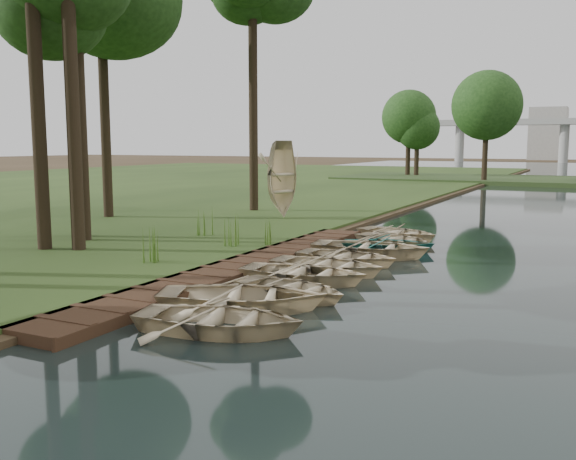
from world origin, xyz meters
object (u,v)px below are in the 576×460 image
at_px(boardwalk, 242,267).
at_px(rowboat_0, 219,315).
at_px(stored_rowboat, 282,210).
at_px(rowboat_2, 290,285).
at_px(rowboat_1, 243,293).

height_order(boardwalk, rowboat_0, rowboat_0).
bearing_deg(stored_rowboat, rowboat_2, -132.73).
height_order(rowboat_0, rowboat_1, rowboat_1).
xyz_separation_m(boardwalk, rowboat_0, (2.81, -5.65, 0.26)).
bearing_deg(rowboat_2, rowboat_1, 174.04).
bearing_deg(rowboat_0, rowboat_1, 3.35).
bearing_deg(rowboat_1, boardwalk, 8.88).
distance_m(rowboat_0, stored_rowboat, 17.98).
bearing_deg(rowboat_1, rowboat_0, 173.45).
xyz_separation_m(boardwalk, rowboat_2, (2.80, -2.42, 0.22)).
distance_m(rowboat_1, rowboat_2, 1.56).
relative_size(boardwalk, rowboat_2, 5.16).
relative_size(boardwalk, rowboat_0, 4.62).
xyz_separation_m(rowboat_2, stored_rowboat, (-7.01, 13.32, 0.31)).
distance_m(rowboat_1, stored_rowboat, 16.19).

